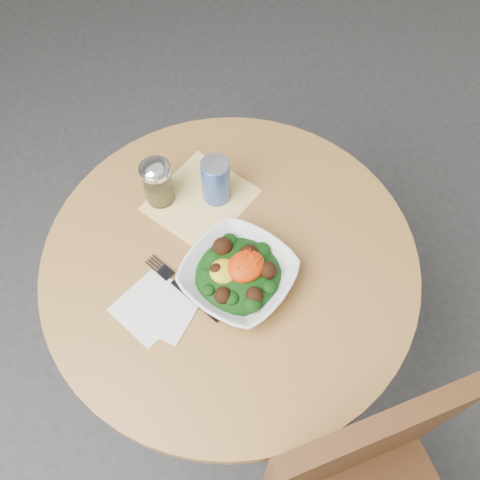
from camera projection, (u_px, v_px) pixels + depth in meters
The scene contains 8 objects.
ground at pixel (233, 357), 1.92m from camera, with size 6.00×6.00×0.00m, color #2F2F31.
table at pixel (231, 293), 1.44m from camera, with size 0.90×0.90×0.75m.
cloth_napkin at pixel (201, 200), 1.35m from camera, with size 0.23×0.22×0.00m, color #EFA20C.
paper_napkins at pixel (157, 308), 1.20m from camera, with size 0.20×0.19×0.00m.
salad_bowl at pixel (238, 275), 1.21m from camera, with size 0.30×0.30×0.09m.
fork at pixel (180, 286), 1.23m from camera, with size 0.06×0.23×0.00m.
spice_shaker at pixel (158, 182), 1.30m from camera, with size 0.08×0.08×0.14m.
beverage_can at pixel (216, 181), 1.30m from camera, with size 0.07×0.07×0.14m.
Camera 1 is at (-0.35, -0.49, 1.87)m, focal length 40.00 mm.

